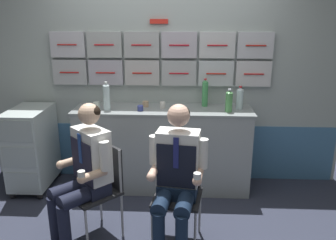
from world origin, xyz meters
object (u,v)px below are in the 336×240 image
crew_member_left (84,169)px  folding_chair_right (179,183)px  service_trolley (32,147)px  espresso_cup_small (96,105)px  crew_member_right (176,174)px  folding_chair_left (101,181)px  water_bottle_blue_cap (229,101)px

crew_member_left → folding_chair_right: crew_member_left is taller
service_trolley → folding_chair_right: (1.70, -0.84, 0.02)m
espresso_cup_small → folding_chair_right: bearing=-44.1°
crew_member_left → crew_member_right: bearing=-4.3°
espresso_cup_small → service_trolley: bearing=-174.5°
service_trolley → folding_chair_left: size_ratio=1.11×
folding_chair_left → water_bottle_blue_cap: 1.56m
service_trolley → crew_member_left: crew_member_left is taller
water_bottle_blue_cap → espresso_cup_small: size_ratio=3.52×
folding_chair_left → crew_member_right: (0.68, -0.18, 0.17)m
folding_chair_right → service_trolley: bearing=153.7°
service_trolley → crew_member_right: crew_member_right is taller
folding_chair_right → crew_member_right: size_ratio=0.67×
folding_chair_right → espresso_cup_small: size_ratio=12.11×
folding_chair_left → crew_member_left: size_ratio=0.68×
water_bottle_blue_cap → crew_member_right: bearing=-117.8°
crew_member_left → crew_member_right: (0.79, -0.06, 0.01)m
folding_chair_left → crew_member_left: crew_member_left is taller
folding_chair_right → folding_chair_left: bearing=178.7°
crew_member_right → service_trolley: bearing=149.2°
crew_member_left → crew_member_right: 0.79m
crew_member_left → water_bottle_blue_cap: crew_member_left is taller
crew_member_left → water_bottle_blue_cap: 1.67m
service_trolley → crew_member_left: 1.31m
folding_chair_right → espresso_cup_small: (-0.94, 0.91, 0.46)m
folding_chair_right → crew_member_right: 0.24m
water_bottle_blue_cap → folding_chair_right: bearing=-120.9°
folding_chair_left → service_trolley: bearing=140.5°
crew_member_left → water_bottle_blue_cap: (1.32, 0.95, 0.38)m
service_trolley → water_bottle_blue_cap: (2.20, 0.01, 0.56)m
service_trolley → water_bottle_blue_cap: bearing=0.2°
crew_member_left → espresso_cup_small: bearing=97.3°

